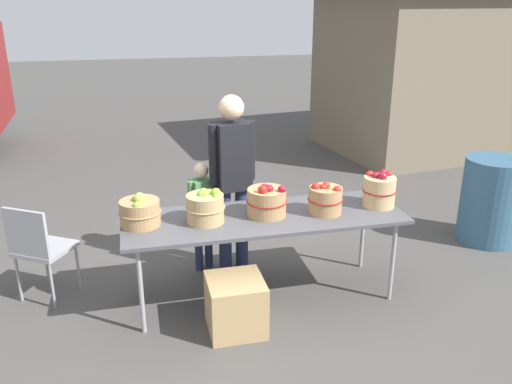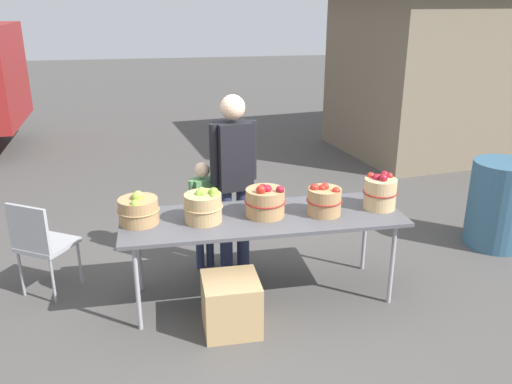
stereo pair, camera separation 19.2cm
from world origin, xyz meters
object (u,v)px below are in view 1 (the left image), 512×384
Objects in this scene: apple_basket_green_0 at (140,211)px; apple_basket_red_0 at (267,201)px; market_table at (264,220)px; apple_basket_green_1 at (206,207)px; apple_basket_red_2 at (379,190)px; produce_crate at (236,305)px; apple_basket_red_1 at (325,199)px; child_customer at (202,208)px; trash_barrel at (491,200)px; folding_chair at (38,245)px; vendor_adult at (232,171)px.

apple_basket_red_0 is (1.01, -0.04, 0.01)m from apple_basket_green_0.
market_table is 7.30× the size of apple_basket_green_1.
produce_crate is (-1.34, -0.41, -0.68)m from apple_basket_red_2.
child_customer reaches higher than apple_basket_red_1.
folding_chair is at bearing -177.82° from trash_barrel.
apple_basket_red_1 is at bearing -3.72° from apple_basket_green_0.
apple_basket_red_1 is 0.90m from vendor_adult.
vendor_adult is 3.88× the size of produce_crate.
child_customer is (-1.44, 0.63, -0.28)m from apple_basket_red_2.
apple_basket_red_1 reaches higher than trash_barrel.
market_table is at bearing -165.40° from apple_basket_red_0.
vendor_adult is (0.83, 0.51, 0.11)m from apple_basket_green_0.
apple_basket_green_1 is at bearing 63.50° from child_customer.
apple_basket_green_1 is at bearing 110.44° from produce_crate.
apple_basket_green_0 is 0.20× the size of vendor_adult.
apple_basket_red_0 is 1.15× the size of apple_basket_red_1.
apple_basket_red_0 is 0.98m from apple_basket_red_2.
apple_basket_red_2 is (1.99, -0.05, 0.03)m from apple_basket_green_0.
vendor_adult reaches higher than apple_basket_red_2.
apple_basket_red_2 is 1.73m from trash_barrel.
apple_basket_red_0 is at bearing 50.45° from produce_crate.
market_table is 1.02m from apple_basket_red_2.
market_table is at bearing -167.87° from trash_barrel.
market_table is at bearing -2.40° from apple_basket_green_0.
apple_basket_red_0 is 0.20× the size of vendor_adult.
apple_basket_red_2 reaches higher than trash_barrel.
market_table is 0.76m from child_customer.
apple_basket_green_0 is 1.04m from produce_crate.
child_customer is at bearing 156.34° from apple_basket_red_2.
apple_basket_green_0 is at bearing 24.10° from child_customer.
apple_basket_green_0 is 3.63m from trash_barrel.
produce_crate is at bearing 73.63° from child_customer.
apple_basket_green_1 reaches higher than apple_basket_red_1.
child_customer reaches higher than apple_basket_red_0.
trash_barrel is at bearing 19.69° from apple_basket_red_2.
apple_basket_green_1 is 0.79m from produce_crate.
vendor_adult is 1.85× the size of trash_barrel.
market_table is 0.51m from apple_basket_green_1.
market_table is 0.73m from produce_crate.
vendor_adult is (0.33, 0.57, 0.10)m from apple_basket_green_1.
apple_basket_red_0 is at bearing 96.26° from vendor_adult.
apple_basket_green_1 is 0.66m from vendor_adult.
vendor_adult is at bearing 105.80° from market_table.
apple_basket_green_1 is (0.51, -0.06, 0.01)m from apple_basket_green_0.
apple_basket_red_2 is at bearing -155.81° from folding_chair.
apple_basket_red_0 is at bearing 104.58° from child_customer.
apple_basket_red_1 is 0.34× the size of folding_chair.
apple_basket_red_1 is 2.40m from folding_chair.
vendor_adult is (-0.18, 0.55, 0.10)m from apple_basket_red_0.
market_table is at bearing 51.78° from produce_crate.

